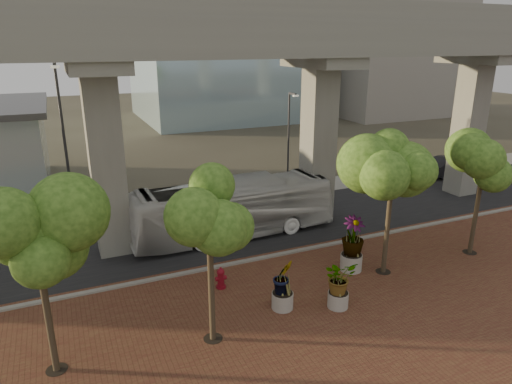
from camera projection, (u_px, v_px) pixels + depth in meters
name	position (u px, v px, depth m)	size (l,w,h in m)	color
ground	(237.00, 246.00, 24.32)	(160.00, 160.00, 0.00)	#383428
brick_plaza	(313.00, 327.00, 17.36)	(70.00, 13.00, 0.06)	brown
asphalt_road	(224.00, 232.00, 26.06)	(90.00, 8.00, 0.04)	black
curb_strip	(252.00, 260.00, 22.56)	(70.00, 0.25, 0.16)	gray
far_sidewalk	(196.00, 202.00, 30.84)	(90.00, 3.00, 0.06)	gray
transit_viaduct	(221.00, 104.00, 23.78)	(72.00, 5.60, 12.40)	gray
midrise_block	(389.00, 30.00, 66.35)	(18.00, 16.00, 24.00)	gray
transit_bus	(233.00, 209.00, 25.12)	(2.68, 11.43, 3.18)	silver
parked_car	(449.00, 166.00, 36.87)	(1.62, 4.68, 1.54)	black
fire_hydrant	(221.00, 278.00, 19.96)	(0.49, 0.44, 0.98)	maroon
planter_front	(339.00, 279.00, 18.27)	(1.88, 1.88, 2.06)	#9D978E
planter_right	(353.00, 238.00, 21.18)	(2.51, 2.51, 2.68)	#9A958B
planter_left	(283.00, 279.00, 18.17)	(1.96, 1.96, 2.16)	gray
street_tree_far_west	(35.00, 239.00, 13.60)	(3.75, 3.75, 6.44)	#4B3F2B
street_tree_near_west	(209.00, 214.00, 15.13)	(3.39, 3.39, 6.44)	#4B3F2B
street_tree_near_east	(393.00, 167.00, 19.89)	(4.08, 4.08, 7.01)	#4B3F2B
street_tree_far_east	(484.00, 164.00, 22.00)	(3.84, 3.84, 6.46)	#4B3F2B
streetlamp_west	(63.00, 133.00, 26.10)	(0.46, 1.34, 9.28)	#2E2F33
streetlamp_east	(289.00, 136.00, 31.48)	(0.35, 1.03, 7.11)	#2F2F35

